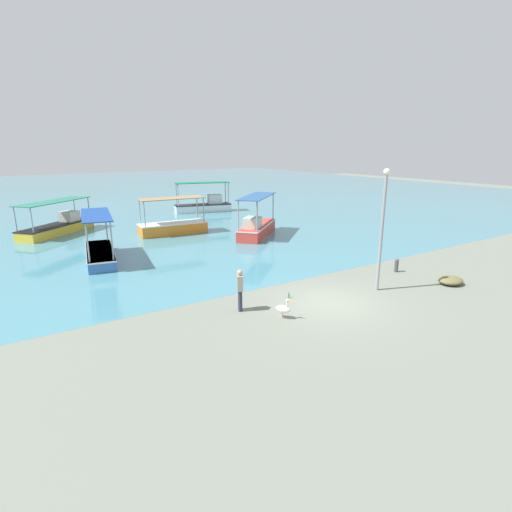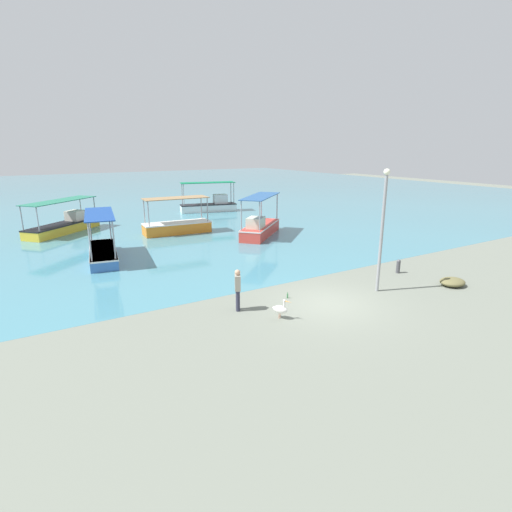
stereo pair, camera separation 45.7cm
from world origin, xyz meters
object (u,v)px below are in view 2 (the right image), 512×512
fishing_boat_near_left (260,227)px  fishing_boat_outer (103,251)px  fishing_boat_far_left (64,225)px  fisherman_standing (238,289)px  fishing_boat_center (177,226)px  mooring_bollard (398,266)px  fishing_boat_near_right (210,205)px  net_pile (452,282)px  lamp_post (382,224)px  glass_bottle (287,296)px  pelican (280,309)px

fishing_boat_near_left → fishing_boat_outer: size_ratio=0.90×
fishing_boat_far_left → fisherman_standing: 20.30m
fishing_boat_center → mooring_bollard: fishing_boat_center is taller
fishing_boat_near_right → mooring_bollard: 23.40m
mooring_bollard → net_pile: bearing=-76.8°
fishing_boat_near_right → fishing_boat_far_left: (-13.70, -3.57, -0.08)m
lamp_post → glass_bottle: bearing=161.3°
fisherman_standing → fishing_boat_center: bearing=78.7°
net_pile → pelican: bearing=173.1°
fishing_boat_outer → lamp_post: bearing=-51.1°
fishing_boat_near_left → fishing_boat_outer: bearing=-176.6°
fishing_boat_near_right → glass_bottle: bearing=-106.8°
fishing_boat_far_left → mooring_bollard: size_ratio=8.05×
fishing_boat_near_right → pelican: size_ratio=7.11×
mooring_bollard → net_pile: (0.62, -2.64, -0.20)m
fishing_boat_near_right → mooring_bollard: size_ratio=7.91×
fisherman_standing → fishing_boat_near_left: bearing=54.9°
mooring_bollard → fishing_boat_outer: bearing=140.0°
fishing_boat_center → fishing_boat_outer: size_ratio=0.90×
fishing_boat_far_left → fisherman_standing: bearing=-78.1°
net_pile → fishing_boat_outer: bearing=135.0°
fishing_boat_outer → fisherman_standing: (3.14, -10.55, 0.40)m
fishing_boat_outer → fisherman_standing: fishing_boat_outer is taller
fishing_boat_far_left → mooring_bollard: 24.03m
fishing_boat_outer → fishing_boat_far_left: size_ratio=0.97×
fishing_boat_center → lamp_post: size_ratio=0.93×
fishing_boat_center → glass_bottle: bearing=-92.2°
fishing_boat_near_left → mooring_bollard: 11.28m
fishing_boat_near_right → mooring_bollard: (-0.13, -23.40, -0.28)m
fishing_boat_near_left → glass_bottle: 12.42m
lamp_post → net_pile: lamp_post is taller
fishing_boat_center → fishing_boat_near_right: 10.49m
fishing_boat_far_left → glass_bottle: size_ratio=21.45×
fishing_boat_near_right → fisherman_standing: fishing_boat_near_right is taller
lamp_post → fishing_boat_near_left: bearing=83.4°
fishing_boat_near_left → fishing_boat_far_left: 14.84m
fishing_boat_center → fishing_boat_near_right: (6.48, 8.24, 0.08)m
fishing_boat_far_left → fishing_boat_outer: bearing=-83.6°
fishing_boat_center → fishing_boat_near_right: size_ratio=0.88×
pelican → net_pile: 9.06m
mooring_bollard → net_pile: size_ratio=0.58×
fishing_boat_near_right → pelican: 26.36m
fishing_boat_near_left → fisherman_standing: size_ratio=3.00×
fishing_boat_near_right → fishing_boat_outer: size_ratio=1.02×
fishing_boat_center → fishing_boat_far_left: fishing_boat_center is taller
fishing_boat_near_left → fisherman_standing: 13.70m
pelican → glass_bottle: size_ratio=2.96×
fishing_boat_near_left → lamp_post: (-1.44, -12.50, 2.41)m
fishing_boat_center → glass_bottle: 15.16m
fishing_boat_near_right → lamp_post: 25.03m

